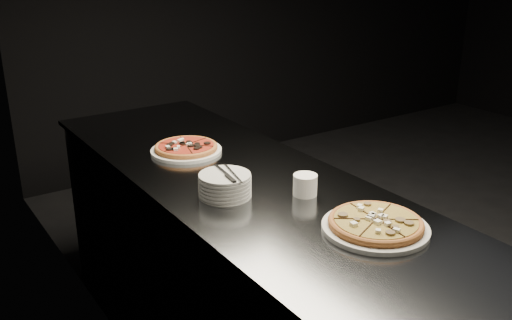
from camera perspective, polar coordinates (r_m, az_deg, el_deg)
wall_left at (r=1.87m, az=-10.48°, el=9.22°), size 0.02×5.00×2.80m
counter at (r=2.39m, az=-0.70°, el=-12.31°), size 0.74×2.44×0.92m
pizza_mushroom at (r=1.83m, az=11.87°, el=-6.31°), size 0.39×0.39×0.04m
pizza_tomato at (r=2.49m, az=-6.99°, el=1.19°), size 0.33×0.33×0.04m
plate_stack at (r=2.03m, az=-3.13°, el=-2.52°), size 0.19×0.19×0.08m
cutlery at (r=2.01m, az=-2.76°, el=-1.44°), size 0.09×0.19×0.01m
ramekin at (r=2.04m, az=4.94°, el=-2.43°), size 0.09×0.09×0.08m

